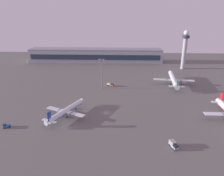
% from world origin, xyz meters
% --- Properties ---
extents(ground_plane, '(416.00, 416.00, 0.00)m').
position_xyz_m(ground_plane, '(0.00, 0.00, 0.00)').
color(ground_plane, '#605E5B').
extents(terminal_building, '(166.63, 22.40, 16.40)m').
position_xyz_m(terminal_building, '(-23.07, 146.21, 8.09)').
color(terminal_building, '#9EA3AD').
rests_on(terminal_building, ground).
extents(control_tower, '(8.00, 8.00, 42.32)m').
position_xyz_m(control_tower, '(78.71, 113.82, 24.32)').
color(control_tower, '#A8A8B2').
rests_on(control_tower, ground).
extents(airplane_near_gate, '(26.65, 33.72, 9.17)m').
position_xyz_m(airplane_near_gate, '(-25.08, -5.49, 3.47)').
color(airplane_near_gate, silver).
rests_on(airplane_near_gate, ground).
extents(airplane_terminal_side, '(35.69, 45.77, 11.73)m').
position_xyz_m(airplane_terminal_side, '(55.90, 58.56, 4.44)').
color(airplane_terminal_side, silver).
rests_on(airplane_terminal_side, ground).
extents(catering_truck, '(3.99, 6.10, 3.05)m').
position_xyz_m(catering_truck, '(34.74, -35.71, 1.58)').
color(catering_truck, gray).
rests_on(catering_truck, ground).
extents(maintenance_van, '(4.53, 3.94, 2.25)m').
position_xyz_m(maintenance_van, '(-55.27, -20.63, 1.18)').
color(maintenance_van, '#3372BF').
rests_on(maintenance_van, ground).
extents(fuel_truck, '(6.58, 4.69, 2.35)m').
position_xyz_m(fuel_truck, '(0.24, 51.75, 1.37)').
color(fuel_truck, '#D85919').
rests_on(fuel_truck, ground).
extents(apron_light_central, '(4.80, 0.90, 25.51)m').
position_xyz_m(apron_light_central, '(-6.80, 45.88, 14.59)').
color(apron_light_central, slate).
rests_on(apron_light_central, ground).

